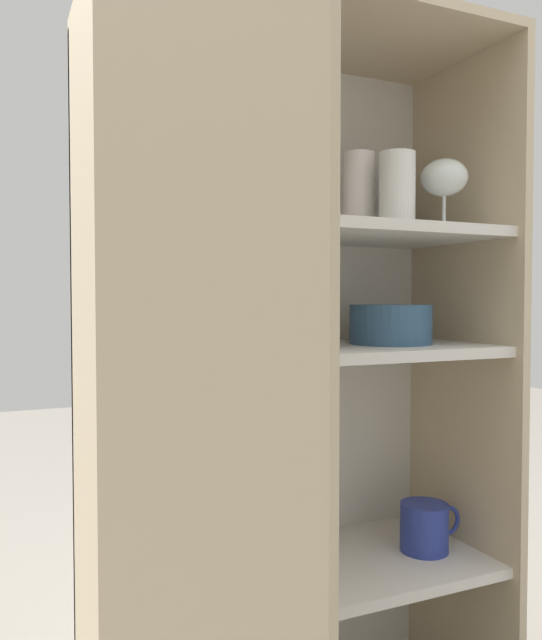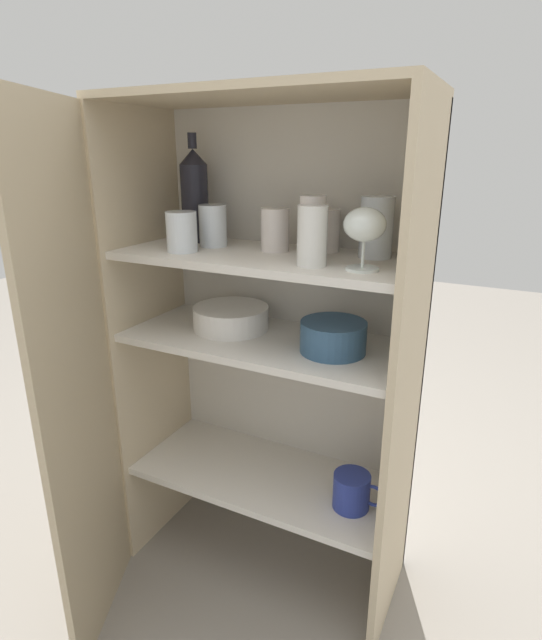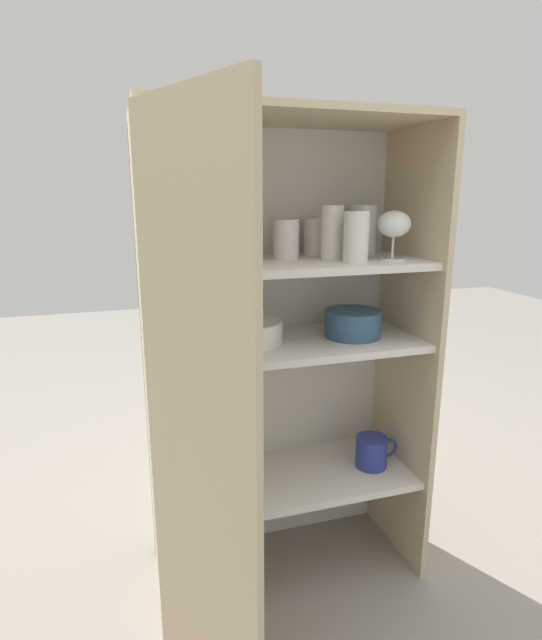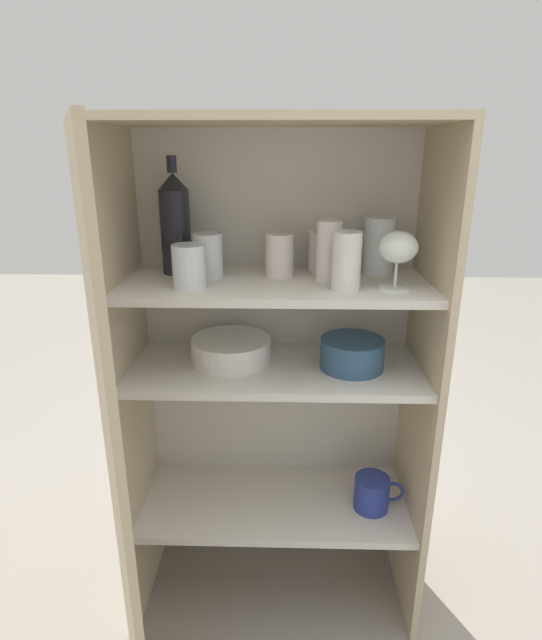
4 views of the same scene
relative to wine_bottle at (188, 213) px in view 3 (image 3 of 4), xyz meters
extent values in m
plane|color=gray|center=(0.25, -0.23, -1.08)|extent=(8.00, 8.00, 0.00)
cube|color=silver|center=(0.25, 0.09, -0.43)|extent=(0.77, 0.02, 1.31)
cube|color=#CCB793|center=(-0.13, -0.08, -0.43)|extent=(0.02, 0.35, 1.31)
cube|color=#CCB793|center=(0.63, -0.08, -0.43)|extent=(0.02, 0.35, 1.31)
cube|color=#CCB793|center=(0.25, -0.08, 0.24)|extent=(0.77, 0.35, 0.02)
cube|color=silver|center=(0.25, -0.08, -0.78)|extent=(0.74, 0.32, 0.02)
cube|color=silver|center=(0.25, -0.08, -0.36)|extent=(0.74, 0.32, 0.02)
cube|color=silver|center=(0.25, -0.08, -0.14)|extent=(0.74, 0.32, 0.02)
cube|color=tan|center=(-0.06, -0.43, -0.43)|extent=(0.17, 0.36, 1.31)
cylinder|color=silver|center=(0.26, -0.03, -0.07)|extent=(0.07, 0.07, 0.11)
cylinder|color=white|center=(0.06, -0.14, -0.08)|extent=(0.08, 0.08, 0.10)
cylinder|color=white|center=(0.51, 0.00, -0.05)|extent=(0.08, 0.08, 0.14)
cylinder|color=white|center=(0.41, -0.15, -0.06)|extent=(0.07, 0.07, 0.13)
cylinder|color=silver|center=(0.37, 0.02, -0.07)|extent=(0.08, 0.08, 0.11)
cylinder|color=silver|center=(0.38, -0.07, -0.05)|extent=(0.06, 0.06, 0.14)
cylinder|color=white|center=(0.09, -0.04, -0.07)|extent=(0.07, 0.07, 0.11)
cylinder|color=white|center=(0.52, -0.14, -0.12)|extent=(0.07, 0.07, 0.01)
cylinder|color=white|center=(0.52, -0.14, -0.09)|extent=(0.01, 0.01, 0.06)
ellipsoid|color=white|center=(0.52, -0.14, -0.03)|extent=(0.09, 0.09, 0.07)
cylinder|color=black|center=(0.00, 0.00, -0.02)|extent=(0.07, 0.07, 0.21)
cone|color=black|center=(0.00, 0.00, 0.10)|extent=(0.07, 0.07, 0.04)
cylinder|color=black|center=(0.00, 0.00, 0.14)|extent=(0.02, 0.02, 0.04)
cylinder|color=white|center=(0.14, -0.05, -0.35)|extent=(0.21, 0.21, 0.01)
cylinder|color=white|center=(0.14, -0.05, -0.34)|extent=(0.21, 0.21, 0.01)
cylinder|color=white|center=(0.14, -0.05, -0.33)|extent=(0.21, 0.21, 0.01)
cylinder|color=white|center=(0.14, -0.05, -0.32)|extent=(0.21, 0.21, 0.01)
cylinder|color=white|center=(0.14, -0.05, -0.31)|extent=(0.21, 0.21, 0.01)
cylinder|color=white|center=(0.14, -0.05, -0.30)|extent=(0.21, 0.21, 0.01)
cylinder|color=white|center=(0.14, -0.05, -0.29)|extent=(0.21, 0.21, 0.01)
cylinder|color=#33567A|center=(0.45, -0.08, -0.31)|extent=(0.16, 0.16, 0.08)
torus|color=#33567A|center=(0.45, -0.08, -0.28)|extent=(0.16, 0.16, 0.01)
cylinder|color=#283893|center=(0.52, -0.10, -0.72)|extent=(0.10, 0.10, 0.10)
torus|color=#283893|center=(0.58, -0.10, -0.72)|extent=(0.06, 0.01, 0.06)
camera|label=1|loc=(-0.27, -1.10, -0.26)|focal=35.00mm
camera|label=2|loc=(0.82, -1.16, 0.11)|focal=28.00mm
camera|label=3|loc=(-0.18, -1.33, 0.05)|focal=28.00mm
camera|label=4|loc=(0.27, -1.25, 0.18)|focal=28.00mm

